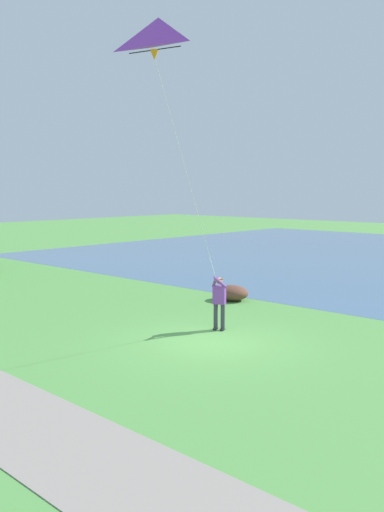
{
  "coord_description": "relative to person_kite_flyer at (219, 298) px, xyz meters",
  "views": [
    {
      "loc": [
        -12.26,
        -10.4,
        4.56
      ],
      "look_at": [
        0.66,
        1.4,
        2.44
      ],
      "focal_mm": 38.78,
      "sensor_mm": 36.0,
      "label": 1
    }
  ],
  "objects": [
    {
      "name": "flying_kite",
      "position": [
        -4.49,
        -1.88,
        6.83
      ],
      "size": [
        4.53,
        2.51,
        6.63
      ],
      "color": "purple"
    },
    {
      "name": "lakeside_shrub",
      "position": [
        4.09,
        2.69,
        -0.73
      ],
      "size": [
        1.22,
        1.39,
        0.63
      ],
      "primitive_type": "ellipsoid",
      "color": "brown",
      "rests_on": "ground"
    },
    {
      "name": "ground_plane",
      "position": [
        -1.29,
        -0.79,
        -1.05
      ],
      "size": [
        120.0,
        120.0,
        0.0
      ],
      "primitive_type": "plane",
      "color": "#569947"
    },
    {
      "name": "person_kite_flyer",
      "position": [
        0.0,
        0.0,
        0.0
      ],
      "size": [
        0.63,
        0.49,
        1.83
      ],
      "color": "#232328",
      "rests_on": "ground"
    }
  ]
}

